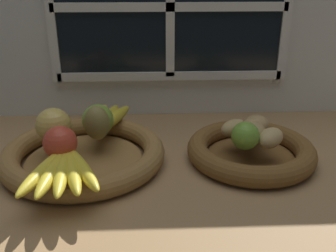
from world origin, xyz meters
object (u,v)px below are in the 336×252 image
Objects in this scene: apple_red_front at (60,143)px; apple_green_back at (98,120)px; banana_bunch_back at (105,118)px; potato_large at (253,131)px; pear_brown at (97,123)px; fruit_bowl_right at (251,151)px; potato_back at (256,125)px; banana_bunch_front at (63,169)px; potato_oblong at (234,128)px; lime_near at (245,136)px; apple_golden_left at (54,125)px; chili_pepper at (258,141)px; fruit_bowl_left at (84,154)px; potato_small at (271,138)px.

apple_green_back reaches higher than apple_red_front.
apple_red_front reaches higher than banana_bunch_back.
potato_large is (41.10, 6.48, -1.06)cm from apple_red_front.
pear_brown reaches higher than potato_large.
pear_brown is 0.44× the size of banana_bunch_back.
potato_back is at bearing 65.56° from fruit_bowl_right.
banana_bunch_front is 1.12× the size of banana_bunch_back.
potato_back is 0.99× the size of potato_oblong.
banana_bunch_back is (5.17, 25.65, 0.03)cm from banana_bunch_front.
potato_large is at bearing 8.95° from apple_red_front.
lime_near is (-4.55, -8.21, 0.91)cm from potato_back.
banana_bunch_front is 2.89× the size of potato_back.
potato_oblong is at bearing 24.78° from banana_bunch_front.
chili_pepper is at bearing -4.83° from apple_golden_left.
apple_golden_left is 0.99× the size of potato_large.
apple_red_front is 42.22cm from chili_pepper.
apple_red_front is at bearing -116.61° from fruit_bowl_left.
potato_oblong is 0.66× the size of chili_pepper.
apple_red_front is at bearing -171.05° from fruit_bowl_right.
fruit_bowl_right is at bearing -8.28° from apple_green_back.
apple_red_front reaches higher than lime_near.
banana_bunch_back is (-34.11, 11.95, 3.91)cm from fruit_bowl_right.
apple_golden_left is at bearing 172.17° from lime_near.
potato_large reaches higher than potato_back.
potato_small is 7.63cm from potato_back.
apple_green_back is 0.92× the size of pear_brown.
apple_red_front is at bearing -165.88° from potato_back.
apple_red_front is 0.34× the size of banana_bunch_front.
banana_bunch_back is at bearing 160.70° from potato_large.
fruit_bowl_left is at bearing 63.39° from apple_red_front.
banana_bunch_back is 36.16cm from potato_large.
potato_oblong is (-5.55, -1.59, -0.12)cm from potato_back.
potato_oblong is at bearing -164.05° from potato_back.
chili_pepper reaches higher than fruit_bowl_left.
apple_green_back reaches higher than banana_bunch_back.
potato_oblong is (30.54, -9.17, 0.60)cm from banana_bunch_back.
fruit_bowl_left is 35.94cm from lime_near.
potato_small is (47.44, -5.06, -1.77)cm from apple_golden_left.
fruit_bowl_left is 41.42cm from potato_small.
potato_back is at bearing 2.96° from pear_brown.
fruit_bowl_right is at bearing 137.04° from chili_pepper.
apple_red_front is at bearing -118.10° from apple_green_back.
banana_bunch_front is (4.99, -15.60, -2.53)cm from apple_golden_left.
apple_green_back is 1.04× the size of potato_back.
apple_green_back is 36.50cm from chili_pepper.
potato_small is (44.28, 3.30, -1.32)cm from apple_red_front.
banana_bunch_front is 45.05cm from potato_back.
potato_small reaches higher than chili_pepper.
banana_bunch_front is at bearing -166.07° from potato_small.
pear_brown reaches higher than apple_golden_left.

